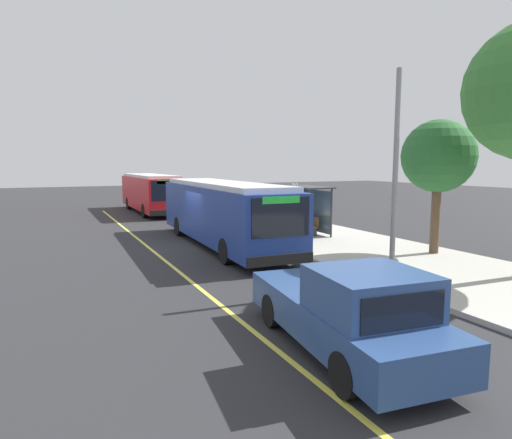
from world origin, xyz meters
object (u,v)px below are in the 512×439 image
Objects in this scene: transit_bus_main at (222,211)px; transit_bus_second at (150,192)px; route_sign_post at (295,205)px; pickup_truck at (348,312)px; pedestrian_commuter at (304,220)px; waiting_bench at (307,225)px.

transit_bus_second is at bearing 179.76° from transit_bus_main.
route_sign_post is (17.69, 2.52, 0.34)m from transit_bus_second.
pickup_truck is 2.00× the size of route_sign_post.
pickup_truck is at bearing -27.96° from pedestrian_commuter.
pickup_truck is 10.88m from route_sign_post.
transit_bus_main is 3.99m from pedestrian_commuter.
waiting_bench is (-0.30, 4.79, -0.98)m from transit_bus_main.
pedestrian_commuter is at bearing 152.04° from pickup_truck.
pedestrian_commuter is (0.98, 3.84, -0.50)m from transit_bus_main.
transit_bus_main is 7.52× the size of waiting_bench.
transit_bus_main is 4.30× the size of route_sign_post.
waiting_bench is (15.21, 4.72, -0.98)m from transit_bus_second.
waiting_bench is 0.95× the size of pedestrian_commuter.
pedestrian_commuter is (1.28, -0.95, 0.48)m from waiting_bench.
transit_bus_second is 1.96× the size of pickup_truck.
transit_bus_second is 27.57m from pickup_truck.
transit_bus_second and route_sign_post have the same top height.
waiting_bench is 0.57× the size of route_sign_post.
pickup_truck is at bearing -4.30° from transit_bus_second.
waiting_bench is at bearing 138.39° from route_sign_post.
waiting_bench is at bearing 151.05° from pickup_truck.
transit_bus_main is 12.17m from pickup_truck.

